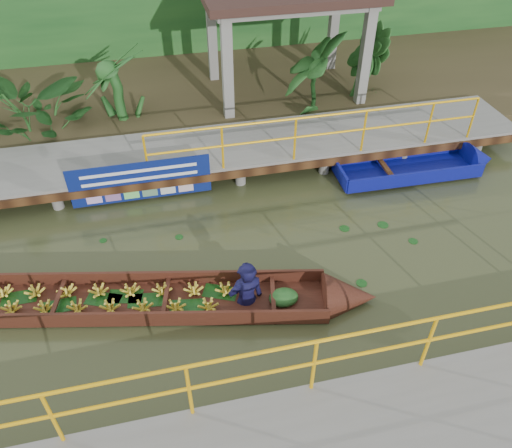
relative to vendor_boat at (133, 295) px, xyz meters
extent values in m
plane|color=#2F361B|center=(1.51, 0.47, -0.26)|extent=(80.00, 80.00, 0.00)
cube|color=#362D1B|center=(1.51, 7.97, -0.04)|extent=(30.00, 8.00, 0.45)
cube|color=slate|center=(1.51, 3.97, 0.24)|extent=(16.00, 2.00, 0.15)
cube|color=black|center=(1.51, 2.97, 0.16)|extent=(16.00, 0.12, 0.18)
cylinder|color=#FFB40D|center=(4.26, 3.02, 1.31)|extent=(7.50, 0.05, 0.05)
cylinder|color=#FFB40D|center=(4.26, 3.02, 0.86)|extent=(7.50, 0.05, 0.05)
cylinder|color=#FFB40D|center=(4.26, 3.02, 0.81)|extent=(0.05, 0.05, 1.00)
cylinder|color=slate|center=(-2.49, 3.17, -0.04)|extent=(0.24, 0.24, 0.55)
cylinder|color=slate|center=(-2.49, 4.77, -0.04)|extent=(0.24, 0.24, 0.55)
cylinder|color=slate|center=(-0.49, 3.17, -0.04)|extent=(0.24, 0.24, 0.55)
cylinder|color=slate|center=(-0.49, 4.77, -0.04)|extent=(0.24, 0.24, 0.55)
cylinder|color=slate|center=(1.51, 3.17, -0.04)|extent=(0.24, 0.24, 0.55)
cylinder|color=slate|center=(1.51, 4.77, -0.04)|extent=(0.24, 0.24, 0.55)
cylinder|color=slate|center=(3.51, 3.17, -0.04)|extent=(0.24, 0.24, 0.55)
cylinder|color=slate|center=(3.51, 4.77, -0.04)|extent=(0.24, 0.24, 0.55)
cylinder|color=slate|center=(5.51, 3.17, -0.04)|extent=(0.24, 0.24, 0.55)
cylinder|color=slate|center=(5.51, 4.77, -0.04)|extent=(0.24, 0.24, 0.55)
cylinder|color=slate|center=(7.51, 3.17, -0.04)|extent=(0.24, 0.24, 0.55)
cylinder|color=slate|center=(7.51, 4.77, -0.04)|extent=(0.24, 0.24, 0.55)
cylinder|color=slate|center=(1.51, 3.17, -0.04)|extent=(0.24, 0.24, 0.55)
cylinder|color=#FFB40D|center=(2.51, -2.58, 1.39)|extent=(10.00, 0.05, 0.05)
cylinder|color=#FFB40D|center=(2.51, -2.58, 0.94)|extent=(10.00, 0.05, 0.05)
cylinder|color=#FFB40D|center=(2.51, -2.58, 0.89)|extent=(0.05, 0.05, 1.00)
cube|color=slate|center=(2.71, 5.57, 1.34)|extent=(0.25, 0.25, 2.80)
cube|color=slate|center=(6.31, 5.57, 1.34)|extent=(0.25, 0.25, 2.80)
cube|color=slate|center=(2.71, 7.97, 1.34)|extent=(0.25, 0.25, 2.80)
cube|color=slate|center=(6.31, 7.97, 1.34)|extent=(0.25, 0.25, 2.80)
cube|color=#154319|center=(1.51, 10.47, 1.74)|extent=(30.00, 0.80, 4.00)
cube|color=#35180E|center=(-0.37, 0.08, -0.21)|extent=(7.37, 2.42, 0.06)
cube|color=#35180E|center=(-0.27, 0.53, -0.08)|extent=(7.19, 1.58, 0.31)
cube|color=#35180E|center=(-0.46, -0.37, -0.08)|extent=(7.19, 1.58, 0.31)
cone|color=#35180E|center=(3.63, -0.77, -0.13)|extent=(1.08, 1.05, 0.88)
ellipsoid|color=#154319|center=(2.51, -0.53, -0.11)|extent=(0.59, 0.50, 0.24)
imported|color=black|center=(1.88, -0.40, 0.70)|extent=(0.69, 0.49, 1.75)
cube|color=navy|center=(6.34, 2.62, -0.15)|extent=(3.28, 1.04, 0.11)
cube|color=navy|center=(6.35, 3.11, -0.02)|extent=(3.26, 0.13, 0.33)
cube|color=navy|center=(6.33, 2.13, -0.02)|extent=(3.26, 0.13, 0.33)
cube|color=navy|center=(4.71, 2.65, -0.02)|extent=(0.08, 0.98, 0.33)
cone|color=navy|center=(8.19, 2.58, -0.09)|extent=(0.67, 0.93, 0.91)
cube|color=black|center=(5.80, 2.63, 0.02)|extent=(0.13, 0.98, 0.05)
cube|color=navy|center=(0.32, 2.95, 0.29)|extent=(2.96, 0.03, 0.93)
cube|color=white|center=(0.32, 2.93, 0.56)|extent=(2.41, 0.01, 0.07)
cube|color=white|center=(0.32, 2.93, 0.36)|extent=(2.41, 0.01, 0.07)
imported|color=#154319|center=(-1.99, 5.77, 1.19)|extent=(1.60, 1.60, 2.00)
imported|color=#154319|center=(0.01, 5.77, 1.19)|extent=(1.60, 1.60, 2.00)
imported|color=#154319|center=(5.01, 5.77, 1.19)|extent=(1.60, 1.60, 2.00)
imported|color=#154319|center=(6.51, 5.77, 1.19)|extent=(1.60, 1.60, 2.00)
camera|label=1|loc=(0.75, -6.04, 6.37)|focal=35.00mm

